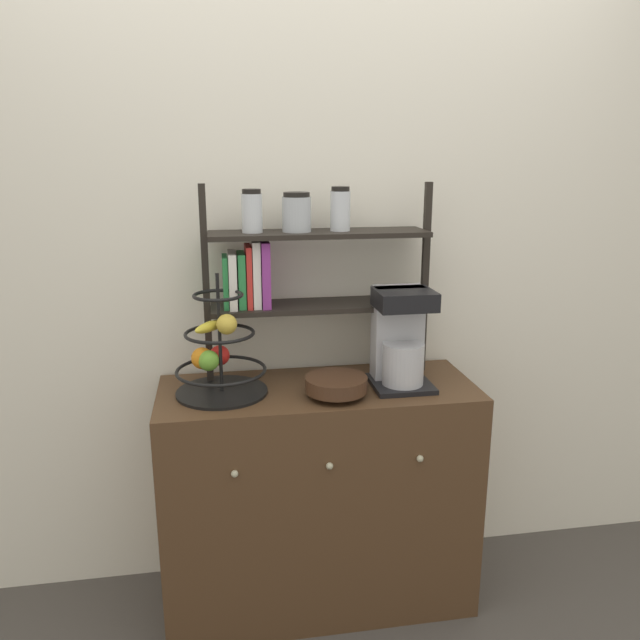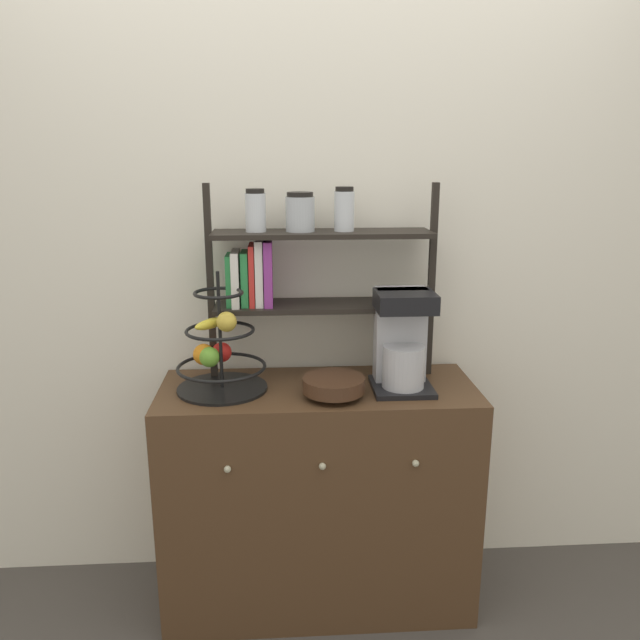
# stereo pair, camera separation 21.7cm
# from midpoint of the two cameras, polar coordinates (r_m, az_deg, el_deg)

# --- Properties ---
(ground_plane) EXTENTS (12.00, 12.00, 0.00)m
(ground_plane) POSITION_cam_midpoint_polar(r_m,az_deg,el_deg) (2.51, -1.98, -26.96)
(ground_plane) COLOR #47423D
(wall_back) EXTENTS (7.00, 0.05, 2.60)m
(wall_back) POSITION_cam_midpoint_polar(r_m,az_deg,el_deg) (2.39, -3.85, 5.82)
(wall_back) COLOR silver
(wall_back) RESTS_ON ground_plane
(sideboard) EXTENTS (1.14, 0.47, 0.87)m
(sideboard) POSITION_cam_midpoint_polar(r_m,az_deg,el_deg) (2.43, -2.81, -15.79)
(sideboard) COLOR #4C331E
(sideboard) RESTS_ON ground_plane
(coffee_maker) EXTENTS (0.21, 0.22, 0.36)m
(coffee_maker) POSITION_cam_midpoint_polar(r_m,az_deg,el_deg) (2.22, 4.62, -1.72)
(coffee_maker) COLOR black
(coffee_maker) RESTS_ON sideboard
(fruit_stand) EXTENTS (0.32, 0.32, 0.43)m
(fruit_stand) POSITION_cam_midpoint_polar(r_m,az_deg,el_deg) (2.20, -12.11, -3.32)
(fruit_stand) COLOR black
(fruit_stand) RESTS_ON sideboard
(wooden_bowl) EXTENTS (0.21, 0.21, 0.07)m
(wooden_bowl) POSITION_cam_midpoint_polar(r_m,az_deg,el_deg) (2.15, -1.41, -6.01)
(wooden_bowl) COLOR #422819
(wooden_bowl) RESTS_ON sideboard
(shelf_hutch) EXTENTS (0.83, 0.20, 0.71)m
(shelf_hutch) POSITION_cam_midpoint_polar(r_m,az_deg,el_deg) (2.24, -5.38, 5.40)
(shelf_hutch) COLOR black
(shelf_hutch) RESTS_ON sideboard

